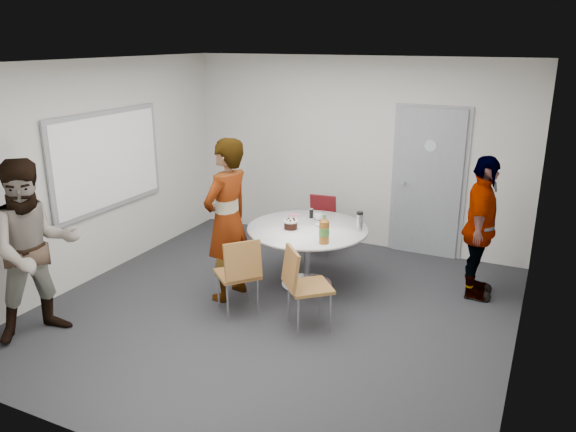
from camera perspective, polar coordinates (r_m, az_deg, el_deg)
The scene contains 15 objects.
floor at distance 6.41m, azimuth -1.27°, elevation -9.54°, with size 5.00×5.00×0.00m, color #242428.
ceiling at distance 5.70m, azimuth -1.46°, elevation 15.34°, with size 5.00×5.00×0.00m, color silver.
wall_back at distance 8.16m, azimuth 6.66°, elevation 6.40°, with size 5.00×5.00×0.00m, color beige.
wall_left at distance 7.36m, azimuth -19.04°, elevation 4.30°, with size 5.00×5.00×0.00m, color beige.
wall_right at distance 5.32m, azimuth 23.42°, elevation -1.15°, with size 5.00×5.00×0.00m, color beige.
wall_front at distance 3.98m, azimuth -17.99°, elevation -6.69°, with size 5.00×5.00×0.00m, color beige.
door at distance 7.94m, azimuth 14.06°, elevation 3.26°, with size 1.02×0.17×2.12m.
whiteboard at distance 7.45m, azimuth -17.83°, elevation 5.37°, with size 0.04×1.90×1.25m.
table at distance 6.74m, azimuth 2.10°, elevation -2.05°, with size 1.45×1.45×1.09m.
chair_near_left at distance 6.10m, azimuth -4.92°, elevation -5.43°, with size 0.62×0.62×0.90m.
chair_near_right at distance 5.82m, azimuth 1.34°, elevation -6.52°, with size 0.63×0.62×0.90m.
chair_far at distance 7.90m, azimuth 3.36°, elevation -0.29°, with size 0.43×0.47×0.82m.
person_main at distance 6.42m, azimuth -6.20°, elevation -0.43°, with size 0.69×0.45×1.89m, color #A5C6EA.
person_left at distance 6.12m, azimuth -24.34°, elevation -3.15°, with size 0.90×0.70×1.85m, color white.
person_right at distance 6.80m, azimuth 18.95°, elevation -1.17°, with size 0.99×0.41×1.69m, color black.
Camera 1 is at (2.59, -5.08, 2.94)m, focal length 35.00 mm.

